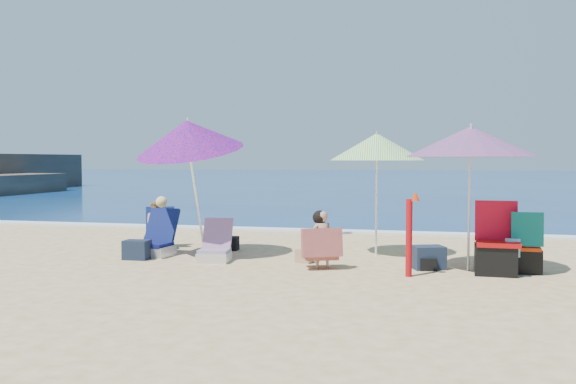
% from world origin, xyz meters
% --- Properties ---
extents(ground, '(120.00, 120.00, 0.00)m').
position_xyz_m(ground, '(0.00, 0.00, 0.00)').
color(ground, '#D8BC84').
rests_on(ground, ground).
extents(sea, '(120.00, 80.00, 0.12)m').
position_xyz_m(sea, '(0.00, 45.00, -0.05)').
color(sea, navy).
rests_on(sea, ground).
extents(foam, '(120.00, 0.50, 0.04)m').
position_xyz_m(foam, '(0.00, 5.10, 0.02)').
color(foam, white).
rests_on(foam, ground).
extents(umbrella_turquoise, '(2.16, 2.16, 2.12)m').
position_xyz_m(umbrella_turquoise, '(2.45, 0.69, 1.87)').
color(umbrella_turquoise, silver).
rests_on(umbrella_turquoise, ground).
extents(umbrella_striped, '(1.68, 1.68, 2.09)m').
position_xyz_m(umbrella_striped, '(1.01, 1.90, 1.82)').
color(umbrella_striped, white).
rests_on(umbrella_striped, ground).
extents(umbrella_blue, '(2.15, 2.20, 2.44)m').
position_xyz_m(umbrella_blue, '(-1.99, 1.03, 2.00)').
color(umbrella_blue, white).
rests_on(umbrella_blue, ground).
extents(furled_umbrella, '(0.21, 0.16, 1.18)m').
position_xyz_m(furled_umbrella, '(1.64, 0.10, 0.65)').
color(furled_umbrella, '#A00B10').
rests_on(furled_umbrella, ground).
extents(chair_navy, '(0.62, 0.74, 0.78)m').
position_xyz_m(chair_navy, '(-2.59, 1.03, 0.21)').
color(chair_navy, '#0C1145').
rests_on(chair_navy, ground).
extents(chair_rainbow, '(0.54, 0.66, 0.67)m').
position_xyz_m(chair_rainbow, '(-1.42, 0.71, 0.18)').
color(chair_rainbow, '#D74C54').
rests_on(chair_rainbow, ground).
extents(camp_chair_left, '(0.62, 0.62, 1.02)m').
position_xyz_m(camp_chair_left, '(2.81, 0.59, 0.31)').
color(camp_chair_left, '#9E0B0B').
rests_on(camp_chair_left, ground).
extents(camp_chair_right, '(0.52, 0.59, 0.88)m').
position_xyz_m(camp_chair_right, '(3.21, 0.79, 0.32)').
color(camp_chair_right, red).
rests_on(camp_chair_right, ground).
extents(person_center, '(0.67, 0.65, 0.87)m').
position_xyz_m(person_center, '(0.35, 0.41, 0.42)').
color(person_center, tan).
rests_on(person_center, ground).
extents(person_left, '(0.70, 0.74, 0.95)m').
position_xyz_m(person_left, '(-3.00, 1.96, 0.43)').
color(person_left, tan).
rests_on(person_left, ground).
extents(bag_navy_a, '(0.41, 0.30, 0.31)m').
position_xyz_m(bag_navy_a, '(-2.72, 0.60, 0.16)').
color(bag_navy_a, '#162032').
rests_on(bag_navy_a, ground).
extents(bag_black_a, '(0.34, 0.26, 0.24)m').
position_xyz_m(bag_black_a, '(-1.60, 1.93, 0.12)').
color(bag_black_a, black).
rests_on(bag_black_a, ground).
extents(bag_tan, '(0.28, 0.24, 0.21)m').
position_xyz_m(bag_tan, '(-0.01, 0.90, 0.11)').
color(bag_tan, tan).
rests_on(bag_tan, ground).
extents(bag_navy_b, '(0.54, 0.48, 0.34)m').
position_xyz_m(bag_navy_b, '(1.88, 0.79, 0.17)').
color(bag_navy_b, '#192538').
rests_on(bag_navy_b, ground).
extents(bag_black_b, '(0.27, 0.21, 0.19)m').
position_xyz_m(bag_black_b, '(1.88, 0.65, 0.09)').
color(bag_black_b, black).
rests_on(bag_black_b, ground).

